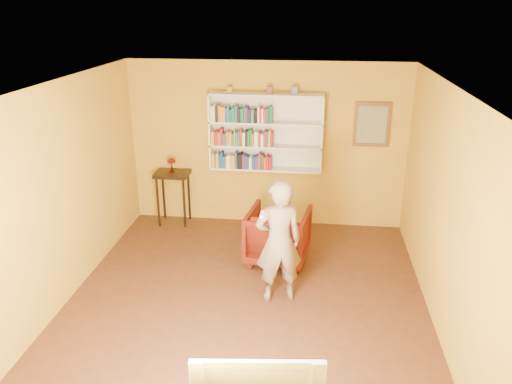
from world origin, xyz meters
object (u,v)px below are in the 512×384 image
at_px(person, 279,242).
at_px(armchair, 278,235).
at_px(console_table, 173,181).
at_px(ruby_lustre, 171,162).
at_px(bookshelf, 266,132).
at_px(television, 258,383).

bearing_deg(person, armchair, -102.30).
relative_size(console_table, ruby_lustre, 3.84).
height_order(ruby_lustre, armchair, ruby_lustre).
height_order(console_table, armchair, console_table).
bearing_deg(console_table, person, -47.58).
height_order(bookshelf, armchair, bookshelf).
distance_m(bookshelf, ruby_lustre, 1.63).
distance_m(armchair, person, 1.09).
height_order(armchair, television, television).
xyz_separation_m(console_table, television, (1.94, -4.50, 0.01)).
relative_size(bookshelf, television, 1.76).
xyz_separation_m(armchair, person, (0.08, -1.01, 0.40)).
bearing_deg(person, television, 73.67).
height_order(person, television, person).
height_order(console_table, television, television).
height_order(ruby_lustre, television, ruby_lustre).
height_order(console_table, person, person).
relative_size(person, television, 1.55).
relative_size(bookshelf, ruby_lustre, 7.59).
distance_m(bookshelf, television, 4.75).
relative_size(console_table, television, 0.89).
relative_size(armchair, person, 0.54).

